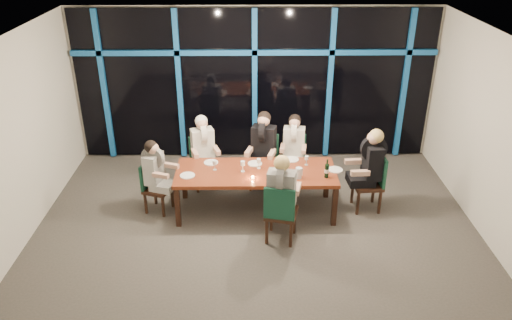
# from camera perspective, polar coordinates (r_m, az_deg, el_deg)

# --- Properties ---
(room) EXTENTS (7.04, 7.00, 3.02)m
(room) POSITION_cam_1_polar(r_m,az_deg,el_deg) (6.83, 0.06, 5.08)
(room) COLOR #524D48
(room) RESTS_ON ground
(window_wall) EXTENTS (6.86, 0.43, 2.94)m
(window_wall) POSITION_cam_1_polar(r_m,az_deg,el_deg) (9.75, -0.09, 8.79)
(window_wall) COLOR black
(window_wall) RESTS_ON ground
(dining_table) EXTENTS (2.60, 1.00, 0.75)m
(dining_table) POSITION_cam_1_polar(r_m,az_deg,el_deg) (8.12, -0.02, -1.69)
(dining_table) COLOR maroon
(dining_table) RESTS_ON ground
(chair_far_left) EXTENTS (0.55, 0.55, 0.94)m
(chair_far_left) POSITION_cam_1_polar(r_m,az_deg,el_deg) (9.04, -6.09, 0.13)
(chair_far_left) COLOR black
(chair_far_left) RESTS_ON ground
(chair_far_mid) EXTENTS (0.57, 0.57, 0.99)m
(chair_far_mid) POSITION_cam_1_polar(r_m,az_deg,el_deg) (8.96, 0.96, 0.24)
(chair_far_mid) COLOR black
(chair_far_mid) RESTS_ON ground
(chair_far_right) EXTENTS (0.48, 0.48, 0.91)m
(chair_far_right) POSITION_cam_1_polar(r_m,az_deg,el_deg) (9.15, 4.31, 0.44)
(chair_far_right) COLOR black
(chair_far_right) RESTS_ON ground
(chair_end_left) EXTENTS (0.51, 0.51, 0.87)m
(chair_end_left) POSITION_cam_1_polar(r_m,az_deg,el_deg) (8.42, -11.65, -2.72)
(chair_end_left) COLOR black
(chair_end_left) RESTS_ON ground
(chair_end_right) EXTENTS (0.49, 0.49, 0.99)m
(chair_end_right) POSITION_cam_1_polar(r_m,az_deg,el_deg) (8.48, 13.22, -2.16)
(chair_end_right) COLOR black
(chair_end_right) RESTS_ON ground
(chair_near_mid) EXTENTS (0.55, 0.55, 0.99)m
(chair_near_mid) POSITION_cam_1_polar(r_m,az_deg,el_deg) (7.43, 2.80, -5.83)
(chair_near_mid) COLOR black
(chair_near_mid) RESTS_ON ground
(diner_far_left) EXTENTS (0.56, 0.64, 0.91)m
(diner_far_left) POSITION_cam_1_polar(r_m,az_deg,el_deg) (8.81, -6.08, 2.08)
(diner_far_left) COLOR silver
(diner_far_left) RESTS_ON ground
(diner_far_mid) EXTENTS (0.57, 0.67, 0.96)m
(diner_far_mid) POSITION_cam_1_polar(r_m,az_deg,el_deg) (8.72, 0.84, 2.31)
(diner_far_mid) COLOR black
(diner_far_mid) RESTS_ON ground
(diner_far_right) EXTENTS (0.48, 0.59, 0.89)m
(diner_far_right) POSITION_cam_1_polar(r_m,az_deg,el_deg) (8.93, 4.36, 2.31)
(diner_far_right) COLOR silver
(diner_far_right) RESTS_ON ground
(diner_end_left) EXTENTS (0.59, 0.52, 0.85)m
(diner_end_left) POSITION_cam_1_polar(r_m,az_deg,el_deg) (8.22, -11.42, -0.68)
(diner_end_left) COLOR black
(diner_end_left) RESTS_ON ground
(diner_end_right) EXTENTS (0.63, 0.51, 0.96)m
(diner_end_right) POSITION_cam_1_polar(r_m,az_deg,el_deg) (8.28, 12.94, 0.19)
(diner_end_right) COLOR black
(diner_end_right) RESTS_ON ground
(diner_near_mid) EXTENTS (0.55, 0.66, 0.96)m
(diner_near_mid) POSITION_cam_1_polar(r_m,az_deg,el_deg) (7.30, 2.98, -2.90)
(diner_near_mid) COLOR black
(diner_near_mid) RESTS_ON ground
(plate_far_left) EXTENTS (0.24, 0.24, 0.01)m
(plate_far_left) POSITION_cam_1_polar(r_m,az_deg,el_deg) (8.38, -5.16, -0.29)
(plate_far_left) COLOR white
(plate_far_left) RESTS_ON dining_table
(plate_far_mid) EXTENTS (0.24, 0.24, 0.01)m
(plate_far_mid) POSITION_cam_1_polar(r_m,az_deg,el_deg) (8.31, -0.12, -0.41)
(plate_far_mid) COLOR white
(plate_far_mid) RESTS_ON dining_table
(plate_far_right) EXTENTS (0.24, 0.24, 0.01)m
(plate_far_right) POSITION_cam_1_polar(r_m,az_deg,el_deg) (8.47, 4.10, 0.07)
(plate_far_right) COLOR white
(plate_far_right) RESTS_ON dining_table
(plate_end_left) EXTENTS (0.24, 0.24, 0.01)m
(plate_end_left) POSITION_cam_1_polar(r_m,az_deg,el_deg) (8.01, -7.84, -1.77)
(plate_end_left) COLOR white
(plate_end_left) RESTS_ON dining_table
(plate_end_right) EXTENTS (0.24, 0.24, 0.01)m
(plate_end_right) POSITION_cam_1_polar(r_m,az_deg,el_deg) (8.21, 8.95, -1.10)
(plate_end_right) COLOR white
(plate_end_right) RESTS_ON dining_table
(plate_near_mid) EXTENTS (0.24, 0.24, 0.01)m
(plate_near_mid) POSITION_cam_1_polar(r_m,az_deg,el_deg) (7.87, 3.65, -2.09)
(plate_near_mid) COLOR white
(plate_near_mid) RESTS_ON dining_table
(wine_bottle) EXTENTS (0.07, 0.07, 0.31)m
(wine_bottle) POSITION_cam_1_polar(r_m,az_deg,el_deg) (7.93, 8.09, -1.19)
(wine_bottle) COLOR black
(wine_bottle) RESTS_ON dining_table
(water_pitcher) EXTENTS (0.11, 0.10, 0.18)m
(water_pitcher) POSITION_cam_1_polar(r_m,az_deg,el_deg) (7.87, 4.91, -1.48)
(water_pitcher) COLOR silver
(water_pitcher) RESTS_ON dining_table
(tea_light) EXTENTS (0.05, 0.05, 0.03)m
(tea_light) POSITION_cam_1_polar(r_m,az_deg,el_deg) (7.86, -0.38, -2.01)
(tea_light) COLOR #FE9D4C
(tea_light) RESTS_ON dining_table
(wine_glass_a) EXTENTS (0.07, 0.07, 0.18)m
(wine_glass_a) POSITION_cam_1_polar(r_m,az_deg,el_deg) (8.02, -1.53, -0.46)
(wine_glass_a) COLOR silver
(wine_glass_a) RESTS_ON dining_table
(wine_glass_b) EXTENTS (0.07, 0.07, 0.17)m
(wine_glass_b) POSITION_cam_1_polar(r_m,az_deg,el_deg) (8.12, 0.32, -0.16)
(wine_glass_b) COLOR silver
(wine_glass_b) RESTS_ON dining_table
(wine_glass_c) EXTENTS (0.07, 0.07, 0.19)m
(wine_glass_c) POSITION_cam_1_polar(r_m,az_deg,el_deg) (8.03, 2.83, -0.41)
(wine_glass_c) COLOR silver
(wine_glass_c) RESTS_ON dining_table
(wine_glass_d) EXTENTS (0.07, 0.07, 0.17)m
(wine_glass_d) POSITION_cam_1_polar(r_m,az_deg,el_deg) (8.10, -4.75, -0.35)
(wine_glass_d) COLOR silver
(wine_glass_d) RESTS_ON dining_table
(wine_glass_e) EXTENTS (0.06, 0.06, 0.16)m
(wine_glass_e) POSITION_cam_1_polar(r_m,az_deg,el_deg) (8.27, 5.80, 0.17)
(wine_glass_e) COLOR silver
(wine_glass_e) RESTS_ON dining_table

